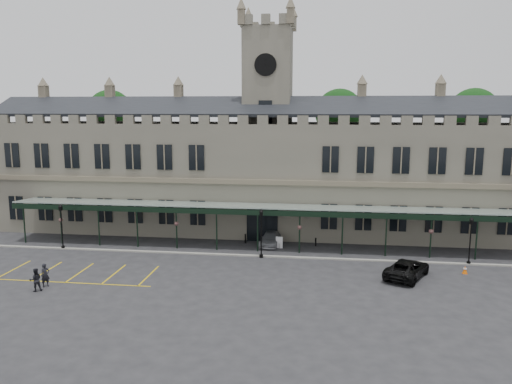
# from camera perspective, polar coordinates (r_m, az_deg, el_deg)

# --- Properties ---
(ground) EXTENTS (140.00, 140.00, 0.00)m
(ground) POSITION_cam_1_polar(r_m,az_deg,el_deg) (41.56, -1.09, -9.57)
(ground) COLOR #252528
(station_building) EXTENTS (60.00, 10.36, 17.30)m
(station_building) POSITION_cam_1_polar(r_m,az_deg,el_deg) (55.50, 1.34, 2.18)
(station_building) COLOR #5E5B4F
(station_building) RESTS_ON ground
(clock_tower) EXTENTS (5.60, 5.60, 24.80)m
(clock_tower) POSITION_cam_1_polar(r_m,az_deg,el_deg) (55.12, 1.37, 9.05)
(clock_tower) COLOR #5E5B4F
(clock_tower) RESTS_ON ground
(canopy) EXTENTS (50.00, 4.10, 4.30)m
(canopy) POSITION_cam_1_polar(r_m,az_deg,el_deg) (47.98, 0.23, -3.95)
(canopy) COLOR #8C9E93
(canopy) RESTS_ON ground
(kerb) EXTENTS (60.00, 0.40, 0.12)m
(kerb) POSITION_cam_1_polar(r_m,az_deg,el_deg) (46.72, -0.08, -7.30)
(kerb) COLOR gray
(kerb) RESTS_ON ground
(parking_markings) EXTENTS (16.00, 6.00, 0.01)m
(parking_markings) POSITION_cam_1_polar(r_m,az_deg,el_deg) (44.43, -19.78, -8.87)
(parking_markings) COLOR gold
(parking_markings) RESTS_ON ground
(tree_behind_left) EXTENTS (6.00, 6.00, 16.00)m
(tree_behind_left) POSITION_cam_1_polar(r_m,az_deg,el_deg) (69.64, -16.30, 8.55)
(tree_behind_left) COLOR #332314
(tree_behind_left) RESTS_ON ground
(tree_behind_mid) EXTENTS (6.00, 6.00, 16.00)m
(tree_behind_mid) POSITION_cam_1_polar(r_m,az_deg,el_deg) (63.84, 9.50, 8.74)
(tree_behind_mid) COLOR #332314
(tree_behind_mid) RESTS_ON ground
(tree_behind_right) EXTENTS (6.00, 6.00, 16.00)m
(tree_behind_right) POSITION_cam_1_polar(r_m,az_deg,el_deg) (66.32, 23.59, 8.10)
(tree_behind_right) COLOR #332314
(tree_behind_right) RESTS_ON ground
(lamp_post_left) EXTENTS (0.43, 0.43, 4.52)m
(lamp_post_left) POSITION_cam_1_polar(r_m,az_deg,el_deg) (52.03, -21.35, -3.23)
(lamp_post_left) COLOR black
(lamp_post_left) RESTS_ON ground
(lamp_post_mid) EXTENTS (0.44, 0.44, 4.63)m
(lamp_post_mid) POSITION_cam_1_polar(r_m,az_deg,el_deg) (45.66, 0.60, -4.21)
(lamp_post_mid) COLOR black
(lamp_post_mid) RESTS_ON ground
(lamp_post_right) EXTENTS (0.41, 0.41, 4.32)m
(lamp_post_right) POSITION_cam_1_polar(r_m,az_deg,el_deg) (47.53, 23.31, -4.69)
(lamp_post_right) COLOR black
(lamp_post_right) RESTS_ON ground
(traffic_cone) EXTENTS (0.42, 0.42, 0.66)m
(traffic_cone) POSITION_cam_1_polar(r_m,az_deg,el_deg) (45.49, 22.77, -8.20)
(traffic_cone) COLOR #EA5E07
(traffic_cone) RESTS_ON ground
(sign_board) EXTENTS (0.68, 0.11, 1.16)m
(sign_board) POSITION_cam_1_polar(r_m,az_deg,el_deg) (49.30, 2.67, -5.79)
(sign_board) COLOR black
(sign_board) RESTS_ON ground
(bollard_left) EXTENTS (0.17, 0.17, 0.96)m
(bollard_left) POSITION_cam_1_polar(r_m,az_deg,el_deg) (51.05, -1.22, -5.34)
(bollard_left) COLOR black
(bollard_left) RESTS_ON ground
(bollard_right) EXTENTS (0.15, 0.15, 0.85)m
(bollard_right) POSITION_cam_1_polar(r_m,az_deg,el_deg) (50.33, 6.84, -5.70)
(bollard_right) COLOR black
(bollard_right) RESTS_ON ground
(car_taxi) EXTENTS (2.13, 4.53, 1.28)m
(car_taxi) POSITION_cam_1_polar(r_m,az_deg,el_deg) (50.50, 1.69, -5.32)
(car_taxi) COLOR gray
(car_taxi) RESTS_ON ground
(car_van) EXTENTS (4.65, 5.90, 1.49)m
(car_van) POSITION_cam_1_polar(r_m,az_deg,el_deg) (42.79, 16.87, -8.38)
(car_van) COLOR black
(car_van) RESTS_ON ground
(person_a) EXTENTS (0.76, 0.80, 1.84)m
(person_a) POSITION_cam_1_polar(r_m,az_deg,el_deg) (42.19, -22.94, -8.75)
(person_a) COLOR black
(person_a) RESTS_ON ground
(person_b) EXTENTS (1.10, 1.05, 1.78)m
(person_b) POSITION_cam_1_polar(r_m,az_deg,el_deg) (41.51, -23.88, -9.16)
(person_b) COLOR black
(person_b) RESTS_ON ground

